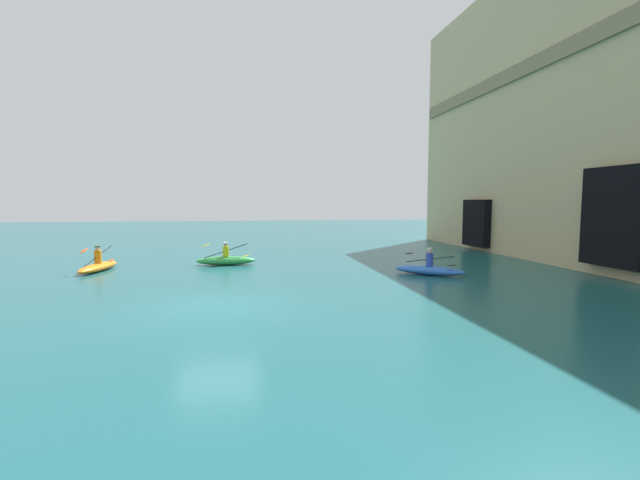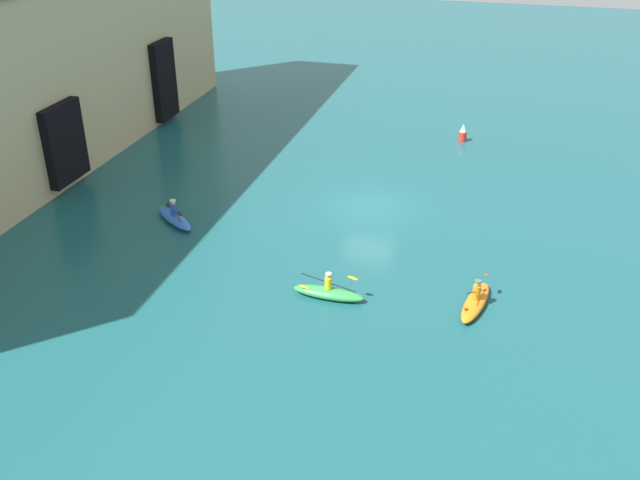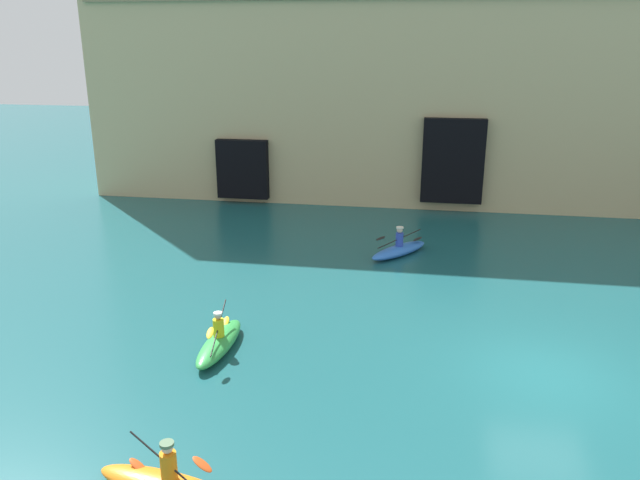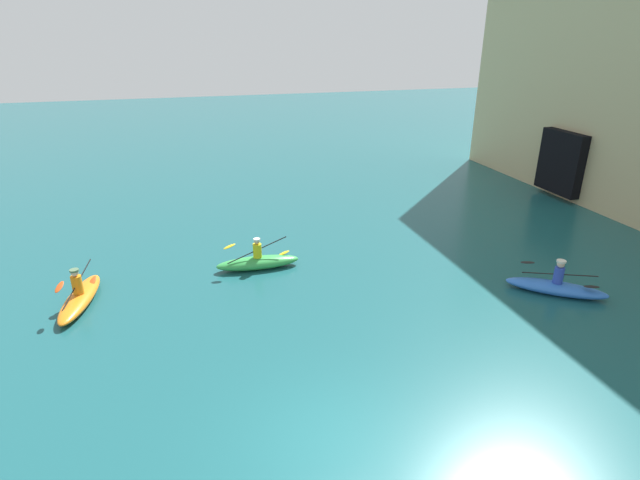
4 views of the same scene
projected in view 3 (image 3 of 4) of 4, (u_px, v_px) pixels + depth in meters
ground_plane at (546, 375)px, 15.87m from camera, size 120.00×120.00×0.00m
cliff_bluff at (469, 41)px, 30.98m from camera, size 38.71×5.91×16.22m
kayak_green at (219, 342)px, 17.05m from camera, size 0.82×2.92×1.13m
kayak_blue at (399, 249)px, 24.59m from camera, size 2.45×2.86×1.16m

